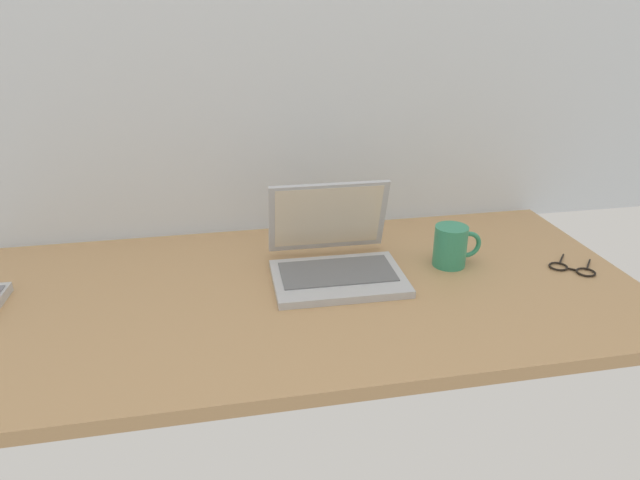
# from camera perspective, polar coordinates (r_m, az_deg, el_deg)

# --- Properties ---
(desk) EXTENTS (1.60, 0.76, 0.03)m
(desk) POSITION_cam_1_polar(r_m,az_deg,el_deg) (1.35, -2.01, -5.40)
(desk) COLOR tan
(desk) RESTS_ON ground
(laptop) EXTENTS (0.31, 0.29, 0.21)m
(laptop) POSITION_cam_1_polar(r_m,az_deg,el_deg) (1.40, 1.46, -1.60)
(laptop) COLOR #B2B5BA
(laptop) RESTS_ON desk
(coffee_mug) EXTENTS (0.12, 0.08, 0.10)m
(coffee_mug) POSITION_cam_1_polar(r_m,az_deg,el_deg) (1.47, 12.90, -0.53)
(coffee_mug) COLOR #338C66
(coffee_mug) RESTS_ON desk
(eyeglasses) EXTENTS (0.14, 0.14, 0.01)m
(eyeglasses) POSITION_cam_1_polar(r_m,az_deg,el_deg) (1.56, 23.69, -2.61)
(eyeglasses) COLOR black
(eyeglasses) RESTS_ON desk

